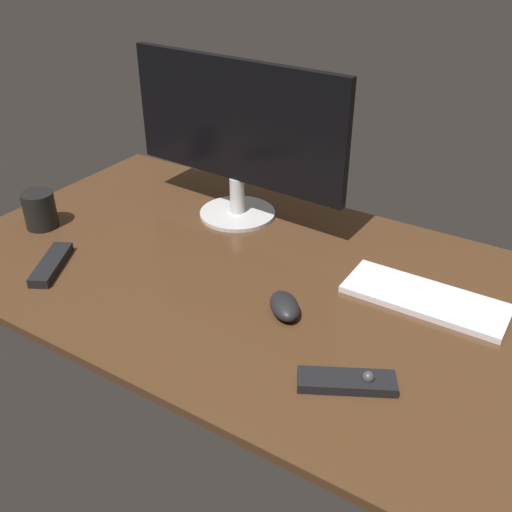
# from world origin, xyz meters

# --- Properties ---
(desk) EXTENTS (1.40, 0.84, 0.02)m
(desk) POSITION_xyz_m (0.00, 0.00, 0.01)
(desk) COLOR #4C301C
(desk) RESTS_ON ground
(monitor) EXTENTS (0.63, 0.20, 0.42)m
(monitor) POSITION_xyz_m (-0.16, 0.22, 0.25)
(monitor) COLOR silver
(monitor) RESTS_ON desk
(keyboard) EXTENTS (0.34, 0.13, 0.01)m
(keyboard) POSITION_xyz_m (0.40, 0.10, 0.03)
(keyboard) COLOR white
(keyboard) RESTS_ON desk
(computer_mouse) EXTENTS (0.11, 0.11, 0.04)m
(computer_mouse) POSITION_xyz_m (0.17, -0.10, 0.04)
(computer_mouse) COLOR black
(computer_mouse) RESTS_ON desk
(media_remote) EXTENTS (0.18, 0.13, 0.03)m
(media_remote) POSITION_xyz_m (0.37, -0.22, 0.03)
(media_remote) COLOR black
(media_remote) RESTS_ON desk
(tv_remote) EXTENTS (0.12, 0.17, 0.02)m
(tv_remote) POSITION_xyz_m (-0.38, -0.23, 0.03)
(tv_remote) COLOR black
(tv_remote) RESTS_ON desk
(coffee_mug) EXTENTS (0.08, 0.08, 0.10)m
(coffee_mug) POSITION_xyz_m (-0.56, -0.10, 0.07)
(coffee_mug) COLOR black
(coffee_mug) RESTS_ON desk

